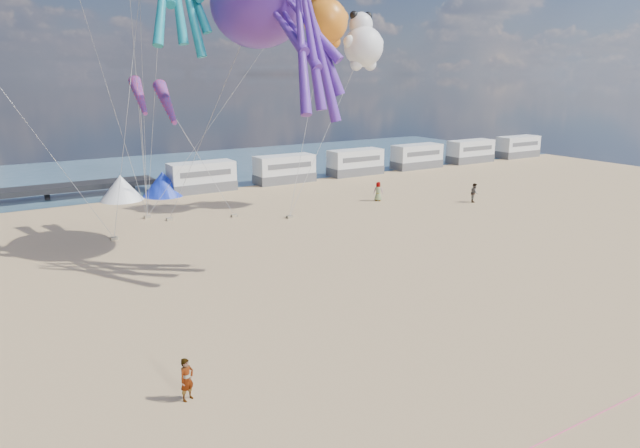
{
  "coord_description": "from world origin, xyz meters",
  "views": [
    {
      "loc": [
        -13.67,
        -14.9,
        11.56
      ],
      "look_at": [
        -0.82,
        6.0,
        5.11
      ],
      "focal_mm": 32.0,
      "sensor_mm": 36.0,
      "label": 1
    }
  ],
  "objects_px": {
    "motorhome_2": "(355,162)",
    "sandbag_d": "(234,216)",
    "motorhome_1": "(285,169)",
    "sandbag_b": "(170,219)",
    "tent_blue": "(163,184)",
    "sandbag_a": "(114,238)",
    "motorhome_0": "(202,177)",
    "motorhome_4": "(471,151)",
    "sandbag_e": "(147,217)",
    "kite_octopus_purple": "(258,2)",
    "windsock_mid": "(167,103)",
    "kite_teddy_orange": "(326,21)",
    "beachgoer_0": "(378,191)",
    "tent_white": "(121,188)",
    "beachgoer_1": "(474,193)",
    "windsock_right": "(140,97)",
    "kite_panda": "(364,47)",
    "sandbag_c": "(290,217)",
    "standing_person": "(187,379)",
    "motorhome_5": "(518,147)",
    "motorhome_3": "(417,156)"
  },
  "relations": [
    {
      "from": "tent_white",
      "to": "windsock_mid",
      "type": "distance_m",
      "value": 16.63
    },
    {
      "from": "sandbag_c",
      "to": "sandbag_d",
      "type": "bearing_deg",
      "value": 143.27
    },
    {
      "from": "motorhome_4",
      "to": "sandbag_e",
      "type": "relative_size",
      "value": 13.2
    },
    {
      "from": "motorhome_0",
      "to": "sandbag_e",
      "type": "bearing_deg",
      "value": -133.4
    },
    {
      "from": "sandbag_c",
      "to": "sandbag_e",
      "type": "height_order",
      "value": "same"
    },
    {
      "from": "sandbag_d",
      "to": "kite_panda",
      "type": "distance_m",
      "value": 17.93
    },
    {
      "from": "windsock_mid",
      "to": "windsock_right",
      "type": "relative_size",
      "value": 1.24
    },
    {
      "from": "motorhome_0",
      "to": "sandbag_d",
      "type": "distance_m",
      "value": 11.87
    },
    {
      "from": "sandbag_d",
      "to": "kite_panda",
      "type": "height_order",
      "value": "kite_panda"
    },
    {
      "from": "motorhome_4",
      "to": "motorhome_5",
      "type": "distance_m",
      "value": 9.5
    },
    {
      "from": "motorhome_0",
      "to": "sandbag_d",
      "type": "bearing_deg",
      "value": -97.53
    },
    {
      "from": "tent_blue",
      "to": "kite_teddy_orange",
      "type": "height_order",
      "value": "kite_teddy_orange"
    },
    {
      "from": "tent_blue",
      "to": "sandbag_a",
      "type": "distance_m",
      "value": 15.59
    },
    {
      "from": "sandbag_c",
      "to": "beachgoer_0",
      "type": "bearing_deg",
      "value": 8.24
    },
    {
      "from": "kite_panda",
      "to": "sandbag_c",
      "type": "bearing_deg",
      "value": 172.97
    },
    {
      "from": "tent_blue",
      "to": "kite_teddy_orange",
      "type": "distance_m",
      "value": 22.42
    },
    {
      "from": "windsock_right",
      "to": "sandbag_a",
      "type": "bearing_deg",
      "value": -171.81
    },
    {
      "from": "sandbag_a",
      "to": "sandbag_b",
      "type": "distance_m",
      "value": 6.22
    },
    {
      "from": "beachgoer_0",
      "to": "beachgoer_1",
      "type": "xyz_separation_m",
      "value": [
        7.3,
        -5.15,
        -0.01
      ]
    },
    {
      "from": "standing_person",
      "to": "sandbag_e",
      "type": "bearing_deg",
      "value": 54.32
    },
    {
      "from": "sandbag_e",
      "to": "motorhome_4",
      "type": "bearing_deg",
      "value": 10.27
    },
    {
      "from": "motorhome_2",
      "to": "motorhome_3",
      "type": "distance_m",
      "value": 9.5
    },
    {
      "from": "standing_person",
      "to": "windsock_right",
      "type": "xyz_separation_m",
      "value": [
        5.03,
        23.08,
        9.23
      ]
    },
    {
      "from": "beachgoer_0",
      "to": "windsock_mid",
      "type": "relative_size",
      "value": 0.33
    },
    {
      "from": "tent_blue",
      "to": "sandbag_e",
      "type": "relative_size",
      "value": 8.0
    },
    {
      "from": "motorhome_2",
      "to": "sandbag_d",
      "type": "distance_m",
      "value": 23.68
    },
    {
      "from": "tent_blue",
      "to": "sandbag_a",
      "type": "height_order",
      "value": "tent_blue"
    },
    {
      "from": "sandbag_e",
      "to": "motorhome_2",
      "type": "bearing_deg",
      "value": 17.2
    },
    {
      "from": "tent_blue",
      "to": "sandbag_c",
      "type": "distance_m",
      "value": 15.8
    },
    {
      "from": "sandbag_b",
      "to": "beachgoer_1",
      "type": "bearing_deg",
      "value": -17.11
    },
    {
      "from": "beachgoer_1",
      "to": "sandbag_d",
      "type": "height_order",
      "value": "beachgoer_1"
    },
    {
      "from": "motorhome_4",
      "to": "sandbag_e",
      "type": "bearing_deg",
      "value": -169.73
    },
    {
      "from": "motorhome_1",
      "to": "kite_panda",
      "type": "xyz_separation_m",
      "value": [
        0.25,
        -14.07,
        12.33
      ]
    },
    {
      "from": "motorhome_4",
      "to": "sandbag_b",
      "type": "height_order",
      "value": "motorhome_4"
    },
    {
      "from": "sandbag_b",
      "to": "kite_octopus_purple",
      "type": "bearing_deg",
      "value": -73.09
    },
    {
      "from": "sandbag_e",
      "to": "kite_octopus_purple",
      "type": "height_order",
      "value": "kite_octopus_purple"
    },
    {
      "from": "kite_octopus_purple",
      "to": "windsock_mid",
      "type": "xyz_separation_m",
      "value": [
        -4.2,
        6.52,
        -6.29
      ]
    },
    {
      "from": "motorhome_1",
      "to": "kite_panda",
      "type": "relative_size",
      "value": 1.15
    },
    {
      "from": "windsock_mid",
      "to": "windsock_right",
      "type": "height_order",
      "value": "windsock_mid"
    },
    {
      "from": "motorhome_1",
      "to": "sandbag_b",
      "type": "xyz_separation_m",
      "value": [
        -16.03,
        -10.03,
        -1.39
      ]
    },
    {
      "from": "motorhome_2",
      "to": "windsock_right",
      "type": "bearing_deg",
      "value": -154.38
    },
    {
      "from": "motorhome_1",
      "to": "motorhome_5",
      "type": "xyz_separation_m",
      "value": [
        38.0,
        0.0,
        0.0
      ]
    },
    {
      "from": "kite_panda",
      "to": "tent_blue",
      "type": "bearing_deg",
      "value": 124.11
    },
    {
      "from": "beachgoer_0",
      "to": "kite_teddy_orange",
      "type": "distance_m",
      "value": 16.13
    },
    {
      "from": "motorhome_5",
      "to": "kite_teddy_orange",
      "type": "relative_size",
      "value": 1.08
    },
    {
      "from": "sandbag_e",
      "to": "motorhome_3",
      "type": "bearing_deg",
      "value": 12.88
    },
    {
      "from": "sandbag_d",
      "to": "beachgoer_1",
      "type": "bearing_deg",
      "value": -16.79
    },
    {
      "from": "sandbag_b",
      "to": "sandbag_d",
      "type": "bearing_deg",
      "value": -18.46
    },
    {
      "from": "motorhome_1",
      "to": "sandbag_b",
      "type": "bearing_deg",
      "value": -147.97
    },
    {
      "from": "beachgoer_0",
      "to": "windsock_mid",
      "type": "bearing_deg",
      "value": 47.38
    }
  ]
}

